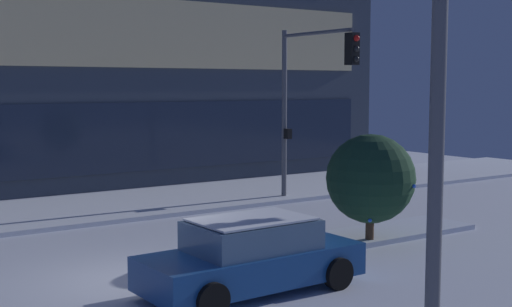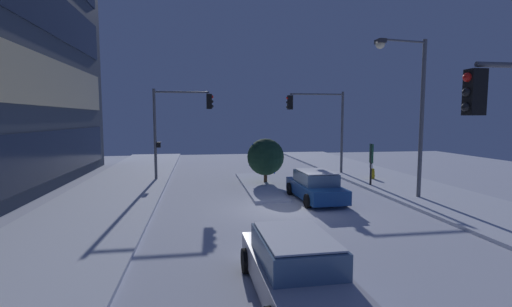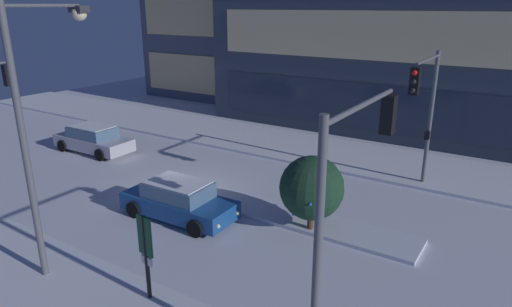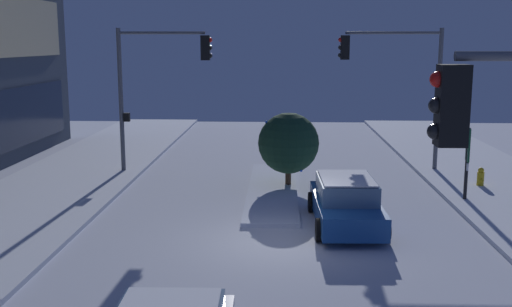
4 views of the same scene
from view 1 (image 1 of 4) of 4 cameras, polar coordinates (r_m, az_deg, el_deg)
ground at (r=15.05m, az=-10.10°, el=-10.35°), size 52.00×52.00×0.00m
curb_strip_far at (r=22.81m, az=-18.75°, el=-4.88°), size 52.00×5.20×0.14m
median_strip at (r=18.27m, az=6.54°, el=-7.20°), size 9.00×1.80×0.14m
car_near at (r=13.94m, az=-0.35°, el=-8.53°), size 4.69×2.13×1.49m
traffic_light_corner_far_right at (r=23.50m, az=4.50°, el=5.67°), size 0.32×3.94×6.06m
street_lamp_arched at (r=9.55m, az=11.20°, el=11.95°), size 0.71×2.85×8.02m
decorated_tree_median at (r=17.99m, az=9.46°, el=-2.07°), size 2.31×2.31×2.89m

